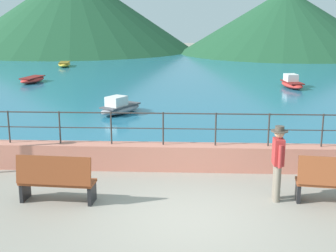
{
  "coord_description": "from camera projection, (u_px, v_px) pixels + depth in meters",
  "views": [
    {
      "loc": [
        -0.01,
        -8.9,
        4.17
      ],
      "look_at": [
        -0.6,
        3.7,
        1.1
      ],
      "focal_mm": 49.47,
      "sensor_mm": 36.0,
      "label": 1
    }
  ],
  "objects": [
    {
      "name": "bench_far",
      "position": [
        336.0,
        181.0,
        10.27
      ],
      "size": [
        1.76,
        0.76,
        1.13
      ],
      "color": "#9E4C28",
      "rests_on": "ground"
    },
    {
      "name": "boat_0",
      "position": [
        32.0,
        79.0,
        28.29
      ],
      "size": [
        1.35,
        2.43,
        0.36
      ],
      "color": "red",
      "rests_on": "lake_water"
    },
    {
      "name": "hill_main",
      "position": [
        74.0,
        10.0,
        53.35
      ],
      "size": [
        27.88,
        27.88,
        9.15
      ],
      "primitive_type": "cone",
      "color": "#1E4C2D",
      "rests_on": "ground"
    },
    {
      "name": "hill_secondary",
      "position": [
        285.0,
        21.0,
        49.03
      ],
      "size": [
        22.65,
        22.65,
        6.77
      ],
      "primitive_type": "cone",
      "color": "#1E4C2D",
      "rests_on": "ground"
    },
    {
      "name": "ground_plane",
      "position": [
        188.0,
        219.0,
        9.62
      ],
      "size": [
        120.0,
        120.0,
        0.0
      ],
      "primitive_type": "plane",
      "color": "gray"
    },
    {
      "name": "boat_1",
      "position": [
        64.0,
        64.0,
        36.94
      ],
      "size": [
        1.25,
        2.41,
        0.36
      ],
      "color": "gold",
      "rests_on": "lake_water"
    },
    {
      "name": "lake_water",
      "position": [
        190.0,
        70.0,
        34.7
      ],
      "size": [
        64.0,
        44.32,
        0.06
      ],
      "primitive_type": "cube",
      "color": "#236B89",
      "rests_on": "ground"
    },
    {
      "name": "bench_main",
      "position": [
        56.0,
        179.0,
        10.36
      ],
      "size": [
        1.74,
        0.68,
        1.13
      ],
      "color": "brown",
      "rests_on": "ground"
    },
    {
      "name": "railing",
      "position": [
        189.0,
        123.0,
        12.42
      ],
      "size": [
        18.44,
        0.04,
        0.9
      ],
      "color": "#383330",
      "rests_on": "promenade_wall"
    },
    {
      "name": "person_walking",
      "position": [
        278.0,
        159.0,
        10.4
      ],
      "size": [
        0.38,
        0.57,
        1.75
      ],
      "color": "slate",
      "rests_on": "ground"
    },
    {
      "name": "boat_3",
      "position": [
        292.0,
        83.0,
        26.31
      ],
      "size": [
        1.24,
        2.41,
        0.76
      ],
      "color": "red",
      "rests_on": "lake_water"
    },
    {
      "name": "boat_2",
      "position": [
        120.0,
        107.0,
        19.52
      ],
      "size": [
        1.96,
        2.43,
        0.76
      ],
      "color": "gray",
      "rests_on": "lake_water"
    },
    {
      "name": "promenade_wall",
      "position": [
        189.0,
        157.0,
        12.65
      ],
      "size": [
        20.0,
        0.56,
        0.7
      ],
      "primitive_type": "cube",
      "color": "tan",
      "rests_on": "ground"
    }
  ]
}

